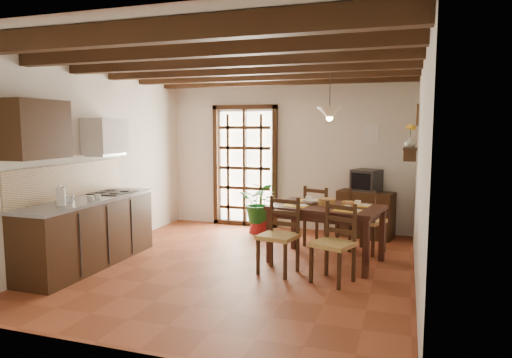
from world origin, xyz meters
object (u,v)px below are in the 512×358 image
at_px(chair_far_right, 367,232).
at_px(potted_plant, 259,201).
at_px(crt_tv, 366,180).
at_px(chair_near_left, 279,250).
at_px(kitchen_counter, 89,231).
at_px(dining_table, 327,213).
at_px(pendant_lamp, 330,112).
at_px(chair_near_right, 333,258).
at_px(chair_far_left, 321,227).
at_px(sideboard, 365,214).

xyz_separation_m(chair_far_right, potted_plant, (-1.92, 0.71, 0.27)).
height_order(chair_far_right, crt_tv, crt_tv).
height_order(chair_near_left, potted_plant, potted_plant).
xyz_separation_m(kitchen_counter, dining_table, (3.03, 1.17, 0.22)).
bearing_deg(pendant_lamp, chair_far_right, 49.03).
height_order(crt_tv, pendant_lamp, pendant_lamp).
distance_m(chair_near_right, potted_plant, 2.75).
distance_m(dining_table, chair_near_right, 0.93).
height_order(chair_far_left, potted_plant, potted_plant).
bearing_deg(dining_table, chair_far_left, 116.22).
relative_size(chair_far_left, potted_plant, 0.51).
height_order(kitchen_counter, chair_near_right, kitchen_counter).
distance_m(chair_far_left, pendant_lamp, 1.93).
bearing_deg(sideboard, crt_tv, -76.46).
bearing_deg(chair_near_left, chair_far_left, 90.99).
distance_m(kitchen_counter, crt_tv, 4.46).
bearing_deg(pendant_lamp, chair_near_right, -76.06).
xyz_separation_m(chair_near_left, chair_far_left, (0.27, 1.48, -0.00)).
height_order(chair_far_left, pendant_lamp, pendant_lamp).
xyz_separation_m(chair_far_right, pendant_lamp, (-0.50, -0.57, 1.78)).
xyz_separation_m(chair_near_left, chair_near_right, (0.72, -0.14, -0.00)).
bearing_deg(chair_far_right, chair_far_left, 12.58).
bearing_deg(pendant_lamp, chair_far_left, 107.66).
relative_size(chair_near_right, potted_plant, 0.51).
distance_m(crt_tv, potted_plant, 1.88).
relative_size(chair_far_right, crt_tv, 1.77).
distance_m(crt_tv, pendant_lamp, 1.94).
relative_size(kitchen_counter, pendant_lamp, 2.66).
distance_m(dining_table, sideboard, 1.72).
relative_size(dining_table, sideboard, 1.75).
xyz_separation_m(chair_far_left, pendant_lamp, (0.23, -0.71, 1.78)).
bearing_deg(potted_plant, kitchen_counter, -122.15).
bearing_deg(chair_near_left, chair_far_right, 64.93).
bearing_deg(chair_far_left, sideboard, -104.75).
bearing_deg(chair_far_right, dining_table, 76.73).
bearing_deg(chair_far_right, pendant_lamp, 72.23).
bearing_deg(kitchen_counter, potted_plant, 57.85).
bearing_deg(chair_far_right, kitchen_counter, 50.84).
distance_m(dining_table, pendant_lamp, 1.39).
height_order(dining_table, chair_near_left, chair_near_left).
bearing_deg(chair_far_left, chair_near_right, 126.95).
bearing_deg(kitchen_counter, chair_far_left, 35.25).
relative_size(chair_near_left, chair_far_left, 1.01).
bearing_deg(chair_near_right, pendant_lamp, 125.07).
height_order(sideboard, potted_plant, potted_plant).
relative_size(chair_near_right, chair_far_left, 1.00).
bearing_deg(chair_near_right, dining_table, 126.71).
bearing_deg(chair_far_left, kitchen_counter, 56.62).
bearing_deg(crt_tv, chair_near_right, -71.24).
height_order(dining_table, chair_near_right, chair_near_right).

